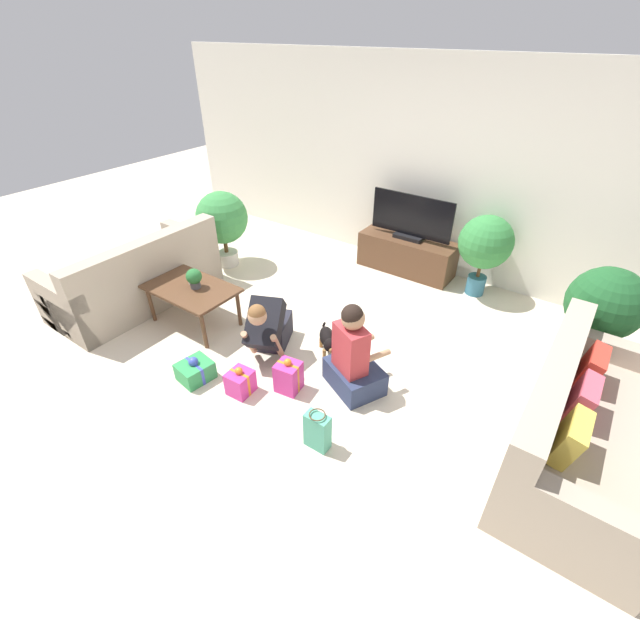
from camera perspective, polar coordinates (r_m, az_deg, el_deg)
ground_plane at (r=4.39m, az=-1.20°, el=-5.39°), size 16.00×16.00×0.00m
wall_back at (r=5.88m, az=14.92°, el=18.62°), size 8.40×0.06×2.60m
sofa_left at (r=5.61m, az=-23.19°, el=5.08°), size 0.93×1.93×0.88m
sofa_right at (r=3.84m, az=31.65°, el=-12.80°), size 0.93×1.93×0.88m
coffee_table at (r=4.91m, az=-16.76°, el=3.69°), size 0.99×0.63×0.47m
tv_console at (r=6.02m, az=11.48°, el=8.57°), size 1.29×0.46×0.48m
tv at (r=5.82m, az=12.04°, el=12.93°), size 1.11×0.20×0.58m
potted_plant_back_right at (r=5.52m, az=21.18°, el=9.41°), size 0.64×0.64×1.02m
potted_plant_corner_left at (r=6.05m, az=-12.91°, el=12.88°), size 0.69×0.69×1.04m
potted_plant_corner_right at (r=4.70m, az=33.72°, el=1.65°), size 0.68×0.68×1.07m
person_kneeling at (r=4.33m, az=-6.87°, el=-0.86°), size 0.60×0.81×0.76m
person_sitting at (r=3.89m, az=4.45°, el=-5.16°), size 0.64×0.61×0.92m
dog at (r=4.33m, az=1.07°, el=-2.66°), size 0.37×0.37×0.30m
gift_box_a at (r=4.04m, az=-10.58°, el=-8.14°), size 0.22×0.23×0.29m
gift_box_b at (r=4.29m, az=-16.30°, el=-6.49°), size 0.31×0.34×0.26m
gift_box_c at (r=3.99m, az=-4.23°, el=-7.51°), size 0.24×0.23×0.36m
gift_bag_a at (r=3.51m, az=-0.35°, el=-14.56°), size 0.20×0.13×0.36m
mug at (r=4.93m, az=-16.70°, el=5.15°), size 0.12×0.08×0.09m
tabletop_plant at (r=4.80m, az=-16.44°, el=5.44°), size 0.17×0.17×0.22m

